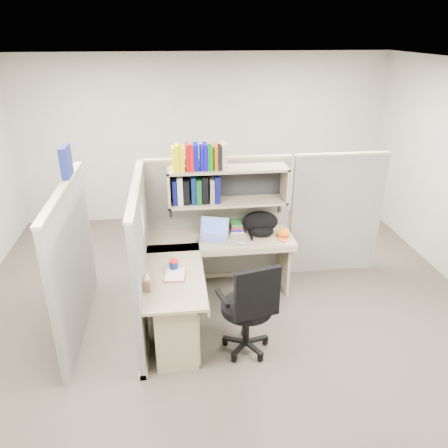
{
  "coord_description": "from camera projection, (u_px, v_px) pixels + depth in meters",
  "views": [
    {
      "loc": [
        -0.53,
        -4.1,
        3.03
      ],
      "look_at": [
        0.0,
        0.25,
        1.05
      ],
      "focal_mm": 35.0,
      "sensor_mm": 36.0,
      "label": 1
    }
  ],
  "objects": [
    {
      "name": "backpack",
      "position": [
        261.0,
        224.0,
        5.28
      ],
      "size": [
        0.52,
        0.45,
        0.26
      ],
      "primitive_type": null,
      "rotation": [
        0.0,
        0.0,
        -0.29
      ],
      "color": "black",
      "rests_on": "desk"
    },
    {
      "name": "desk",
      "position": [
        191.0,
        301.0,
        4.53
      ],
      "size": [
        1.74,
        1.75,
        0.73
      ],
      "color": "gray",
      "rests_on": "ground"
    },
    {
      "name": "room_shell",
      "position": [
        227.0,
        182.0,
        4.34
      ],
      "size": [
        6.0,
        6.0,
        6.0
      ],
      "color": "#A5A195",
      "rests_on": "ground"
    },
    {
      "name": "orange_cap",
      "position": [
        284.0,
        233.0,
        5.24
      ],
      "size": [
        0.23,
        0.24,
        0.09
      ],
      "primitive_type": null,
      "rotation": [
        0.0,
        0.0,
        -0.36
      ],
      "color": "#DC5E13",
      "rests_on": "desk"
    },
    {
      "name": "task_chair",
      "position": [
        248.0,
        322.0,
        4.3
      ],
      "size": [
        0.6,
        0.56,
        1.07
      ],
      "color": "black",
      "rests_on": "ground"
    },
    {
      "name": "cubicle",
      "position": [
        190.0,
        230.0,
        5.01
      ],
      "size": [
        3.79,
        1.84,
        1.95
      ],
      "color": "slate",
      "rests_on": "ground"
    },
    {
      "name": "tissue_box",
      "position": [
        147.0,
        281.0,
        4.16
      ],
      "size": [
        0.15,
        0.15,
        0.18
      ],
      "primitive_type": null,
      "rotation": [
        0.0,
        0.0,
        -0.35
      ],
      "color": "#906B52",
      "rests_on": "desk"
    },
    {
      "name": "mouse",
      "position": [
        241.0,
        243.0,
        5.06
      ],
      "size": [
        0.09,
        0.06,
        0.03
      ],
      "primitive_type": "ellipsoid",
      "rotation": [
        0.0,
        0.0,
        -0.03
      ],
      "color": "#8FA0CB",
      "rests_on": "desk"
    },
    {
      "name": "ground",
      "position": [
        226.0,
        316.0,
        5.01
      ],
      "size": [
        6.0,
        6.0,
        0.0
      ],
      "primitive_type": "plane",
      "color": "#3B352E",
      "rests_on": "ground"
    },
    {
      "name": "book_stack",
      "position": [
        236.0,
        226.0,
        5.39
      ],
      "size": [
        0.17,
        0.23,
        0.11
      ],
      "primitive_type": null,
      "rotation": [
        0.0,
        0.0,
        0.0
      ],
      "color": "gray",
      "rests_on": "desk"
    },
    {
      "name": "laptop",
      "position": [
        212.0,
        230.0,
        5.13
      ],
      "size": [
        0.44,
        0.44,
        0.25
      ],
      "primitive_type": null,
      "rotation": [
        0.0,
        0.0,
        -0.33
      ],
      "color": "#ACACB1",
      "rests_on": "desk"
    },
    {
      "name": "snack_canister",
      "position": [
        174.0,
        264.0,
        4.54
      ],
      "size": [
        0.1,
        0.1,
        0.09
      ],
      "color": "navy",
      "rests_on": "desk"
    },
    {
      "name": "paper_cup",
      "position": [
        218.0,
        230.0,
        5.29
      ],
      "size": [
        0.09,
        0.09,
        0.11
      ],
      "primitive_type": "cylinder",
      "rotation": [
        0.0,
        0.0,
        -0.26
      ],
      "color": "silver",
      "rests_on": "desk"
    },
    {
      "name": "loose_paper",
      "position": [
        175.0,
        274.0,
        4.45
      ],
      "size": [
        0.22,
        0.28,
        0.0
      ],
      "primitive_type": null,
      "rotation": [
        0.0,
        0.0,
        -0.07
      ],
      "color": "silver",
      "rests_on": "desk"
    }
  ]
}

